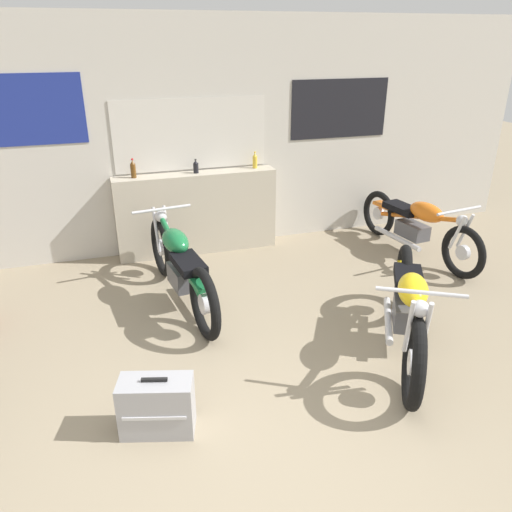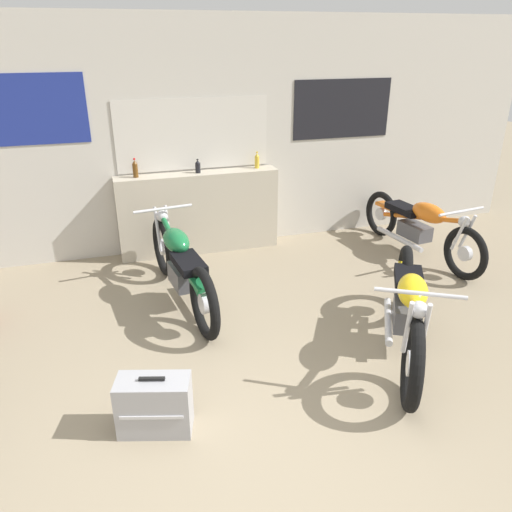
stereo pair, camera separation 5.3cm
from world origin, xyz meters
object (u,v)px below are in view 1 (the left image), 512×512
at_px(hard_case_silver, 157,406).
at_px(motorcycle_yellow, 408,308).
at_px(bottle_center, 255,161).
at_px(bottle_leftmost, 133,169).
at_px(bottle_left_center, 196,167).
at_px(motorcycle_green, 180,265).
at_px(motorcycle_orange, 417,225).

bearing_deg(hard_case_silver, motorcycle_yellow, 8.60).
bearing_deg(bottle_center, bottle_leftmost, -179.41).
height_order(bottle_left_center, motorcycle_green, bottle_left_center).
bearing_deg(motorcycle_green, bottle_left_center, 70.74).
bearing_deg(bottle_center, bottle_left_center, -178.44).
distance_m(motorcycle_green, hard_case_silver, 1.86).
xyz_separation_m(bottle_left_center, motorcycle_orange, (2.57, -0.94, -0.70)).
xyz_separation_m(bottle_left_center, motorcycle_green, (-0.45, -1.29, -0.68)).
bearing_deg(motorcycle_orange, hard_case_silver, -148.53).
bearing_deg(bottle_center, motorcycle_green, -132.57).
distance_m(bottle_left_center, motorcycle_orange, 2.82).
xyz_separation_m(bottle_left_center, hard_case_silver, (-0.94, -3.08, -0.88)).
bearing_deg(bottle_left_center, motorcycle_orange, -20.06).
xyz_separation_m(bottle_left_center, bottle_center, (0.76, 0.02, 0.02)).
relative_size(bottle_leftmost, motorcycle_green, 0.11).
xyz_separation_m(bottle_left_center, motorcycle_yellow, (1.24, -2.75, -0.67)).
height_order(bottle_leftmost, motorcycle_green, bottle_leftmost).
xyz_separation_m(bottle_leftmost, motorcycle_yellow, (1.98, -2.76, -0.70)).
xyz_separation_m(bottle_center, hard_case_silver, (-1.69, -3.10, -0.90)).
relative_size(bottle_left_center, bottle_center, 0.82).
xyz_separation_m(bottle_center, motorcycle_green, (-1.21, -1.31, -0.69)).
xyz_separation_m(motorcycle_green, hard_case_silver, (-0.48, -1.79, -0.21)).
relative_size(bottle_leftmost, motorcycle_yellow, 0.12).
bearing_deg(motorcycle_orange, motorcycle_green, -173.27).
xyz_separation_m(bottle_leftmost, motorcycle_green, (0.29, -1.30, -0.70)).
height_order(bottle_center, motorcycle_yellow, bottle_center).
xyz_separation_m(motorcycle_yellow, hard_case_silver, (-2.18, -0.33, -0.21)).
bearing_deg(hard_case_silver, motorcycle_green, 74.85).
bearing_deg(bottle_center, motorcycle_yellow, -80.00).
bearing_deg(motorcycle_orange, bottle_leftmost, 164.08).
xyz_separation_m(bottle_center, motorcycle_yellow, (0.49, -2.77, -0.69)).
bearing_deg(motorcycle_yellow, motorcycle_orange, 53.90).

